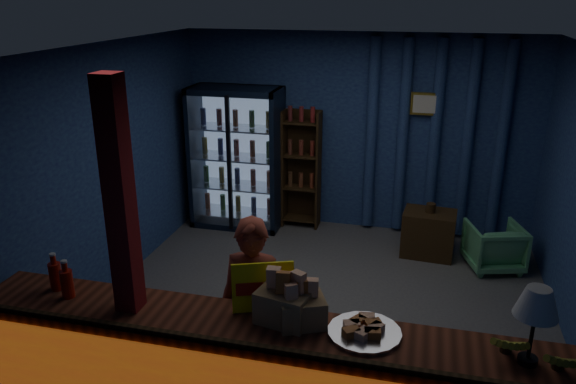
# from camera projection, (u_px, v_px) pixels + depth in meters

# --- Properties ---
(ground) EXTENTS (4.60, 4.60, 0.00)m
(ground) POSITION_uv_depth(u_px,v_px,m) (323.00, 305.00, 5.80)
(ground) COLOR #515154
(ground) RESTS_ON ground
(room_walls) EXTENTS (4.60, 4.60, 4.60)m
(room_walls) POSITION_uv_depth(u_px,v_px,m) (327.00, 160.00, 5.27)
(room_walls) COLOR navy
(room_walls) RESTS_ON ground
(support_post) EXTENTS (0.16, 0.16, 2.60)m
(support_post) POSITION_uv_depth(u_px,v_px,m) (127.00, 263.00, 3.87)
(support_post) COLOR maroon
(support_post) RESTS_ON ground
(beverage_cooler) EXTENTS (1.20, 0.62, 1.90)m
(beverage_cooler) POSITION_uv_depth(u_px,v_px,m) (239.00, 158.00, 7.59)
(beverage_cooler) COLOR black
(beverage_cooler) RESTS_ON ground
(bottle_shelf) EXTENTS (0.50, 0.28, 1.60)m
(bottle_shelf) POSITION_uv_depth(u_px,v_px,m) (302.00, 169.00, 7.57)
(bottle_shelf) COLOR #3C2713
(bottle_shelf) RESTS_ON ground
(curtain_folds) EXTENTS (1.74, 0.14, 2.50)m
(curtain_folds) POSITION_uv_depth(u_px,v_px,m) (435.00, 139.00, 7.09)
(curtain_folds) COLOR navy
(curtain_folds) RESTS_ON room_walls
(framed_picture) EXTENTS (0.36, 0.04, 0.28)m
(framed_picture) POSITION_uv_depth(u_px,v_px,m) (425.00, 104.00, 6.93)
(framed_picture) COLOR gold
(framed_picture) RESTS_ON room_walls
(shopkeeper) EXTENTS (0.56, 0.38, 1.50)m
(shopkeeper) POSITION_uv_depth(u_px,v_px,m) (254.00, 310.00, 4.33)
(shopkeeper) COLOR brown
(shopkeeper) RESTS_ON ground
(green_chair) EXTENTS (0.73, 0.74, 0.55)m
(green_chair) POSITION_uv_depth(u_px,v_px,m) (494.00, 246.00, 6.51)
(green_chair) COLOR #58B174
(green_chair) RESTS_ON ground
(side_table) EXTENTS (0.65, 0.49, 0.67)m
(side_table) POSITION_uv_depth(u_px,v_px,m) (428.00, 233.00, 6.84)
(side_table) COLOR #3C2713
(side_table) RESTS_ON ground
(yellow_sign) EXTENTS (0.44, 0.24, 0.35)m
(yellow_sign) POSITION_uv_depth(u_px,v_px,m) (263.00, 287.00, 3.91)
(yellow_sign) COLOR yellow
(yellow_sign) RESTS_ON counter
(soda_bottles) EXTENTS (0.24, 0.17, 0.30)m
(soda_bottles) POSITION_uv_depth(u_px,v_px,m) (61.00, 279.00, 4.14)
(soda_bottles) COLOR #B01A0B
(soda_bottles) RESTS_ON counter
(snack_box_left) EXTENTS (0.41, 0.36, 0.37)m
(snack_box_left) POSITION_uv_depth(u_px,v_px,m) (285.00, 303.00, 3.79)
(snack_box_left) COLOR tan
(snack_box_left) RESTS_ON counter
(snack_box_centre) EXTENTS (0.38, 0.35, 0.32)m
(snack_box_centre) POSITION_uv_depth(u_px,v_px,m) (301.00, 309.00, 3.75)
(snack_box_centre) COLOR tan
(snack_box_centre) RESTS_ON counter
(pastry_tray) EXTENTS (0.49, 0.49, 0.08)m
(pastry_tray) POSITION_uv_depth(u_px,v_px,m) (365.00, 331.00, 3.67)
(pastry_tray) COLOR silver
(pastry_tray) RESTS_ON counter
(table_lamp) EXTENTS (0.26, 0.26, 0.51)m
(table_lamp) POSITION_uv_depth(u_px,v_px,m) (537.00, 305.00, 3.26)
(table_lamp) COLOR black
(table_lamp) RESTS_ON counter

